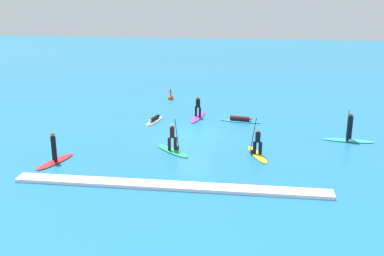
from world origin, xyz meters
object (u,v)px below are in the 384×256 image
surfer_on_purple_board (198,113)px  surfer_on_yellow_board (257,149)px  marker_buoy (171,97)px  surfer_on_blue_board (240,120)px  surfer_on_white_board (154,120)px  surfer_on_green_board (172,146)px  surfer_on_teal_board (349,134)px  surfer_on_red_board (55,156)px

surfer_on_purple_board → surfer_on_yellow_board: bearing=-140.6°
surfer_on_purple_board → marker_buoy: 6.53m
surfer_on_blue_board → marker_buoy: bearing=145.4°
surfer_on_blue_board → marker_buoy: marker_buoy is taller
surfer_on_white_board → surfer_on_green_board: bearing=33.9°
surfer_on_purple_board → surfer_on_teal_board: bearing=-103.0°
surfer_on_purple_board → surfer_on_green_board: bearing=-176.0°
surfer_on_purple_board → surfer_on_red_board: bearing=154.5°
surfer_on_yellow_board → marker_buoy: size_ratio=2.85×
surfer_on_green_board → surfer_on_red_board: size_ratio=0.88×
surfer_on_blue_board → marker_buoy: 9.05m
surfer_on_blue_board → surfer_on_yellow_board: (1.22, -7.05, 0.24)m
surfer_on_yellow_board → marker_buoy: bearing=10.8°
surfer_on_teal_board → marker_buoy: size_ratio=3.08×
surfer_on_blue_board → surfer_on_yellow_board: surfer_on_yellow_board is taller
surfer_on_yellow_board → surfer_on_teal_board: (5.98, 3.46, 0.08)m
surfer_on_purple_board → surfer_on_teal_board: size_ratio=1.02×
surfer_on_yellow_board → surfer_on_purple_board: 8.91m
surfer_on_green_board → surfer_on_purple_board: size_ratio=0.78×
surfer_on_white_board → surfer_on_blue_board: size_ratio=0.86×
surfer_on_red_board → surfer_on_blue_board: bearing=152.1°
surfer_on_white_board → surfer_on_red_board: size_ratio=0.90×
surfer_on_green_board → surfer_on_yellow_board: surfer_on_yellow_board is taller
surfer_on_green_board → surfer_on_purple_board: (0.66, 7.72, 0.01)m
surfer_on_red_board → marker_buoy: (3.95, 16.09, -0.21)m
surfer_on_purple_board → marker_buoy: surfer_on_purple_board is taller
surfer_on_yellow_board → surfer_on_blue_board: bearing=-9.2°
surfer_on_white_board → surfer_on_teal_board: size_ratio=0.82×
surfer_on_white_board → surfer_on_red_board: (-3.96, -8.99, 0.26)m
surfer_on_green_board → surfer_on_purple_board: bearing=127.8°
surfer_on_blue_board → surfer_on_teal_board: surfer_on_teal_board is taller
surfer_on_red_board → marker_buoy: size_ratio=2.80×
surfer_on_white_board → surfer_on_green_board: size_ratio=1.03×
surfer_on_yellow_board → surfer_on_green_board: bearing=71.3°
surfer_on_blue_board → surfer_on_purple_board: 3.36m
surfer_on_red_board → marker_buoy: bearing=-174.9°
surfer_on_yellow_board → surfer_on_white_board: bearing=31.6°
surfer_on_yellow_board → surfer_on_teal_board: surfer_on_yellow_board is taller
surfer_on_white_board → surfer_on_blue_board: bearing=109.2°
surfer_on_blue_board → surfer_on_green_board: bearing=-109.3°
surfer_on_yellow_board → surfer_on_purple_board: size_ratio=0.91×
surfer_on_purple_board → surfer_on_teal_board: (10.50, -4.23, 0.10)m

